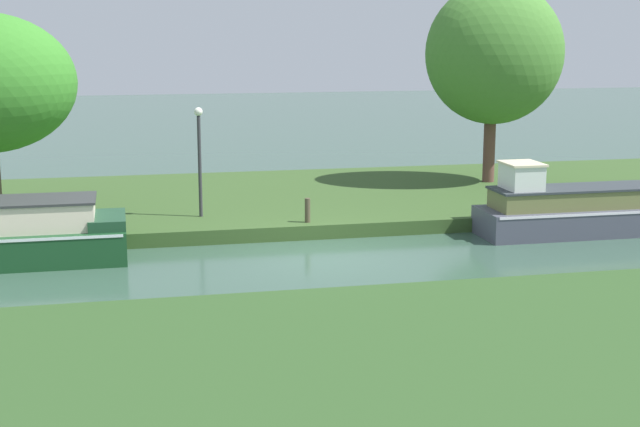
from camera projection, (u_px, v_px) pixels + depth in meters
name	position (u px, v px, depth m)	size (l,w,h in m)	color
ground_plane	(326.00, 258.00, 23.13)	(120.00, 120.00, 0.00)	#355342
riverbank_far	(279.00, 200.00, 29.79)	(72.00, 10.00, 0.40)	#345024
riverbank_near	(452.00, 382.00, 14.48)	(72.00, 10.00, 0.40)	#2C4B22
slate_narrowboat	(614.00, 209.00, 25.97)	(8.38, 1.81, 2.08)	#494B5A
willow_tree_centre	(495.00, 54.00, 31.16)	(4.79, 3.93, 6.85)	brown
lamp_post	(199.00, 149.00, 25.86)	(0.24, 0.24, 3.11)	#333338
mooring_post_near	(512.00, 205.00, 26.67)	(0.19, 0.19, 0.51)	brown
mooring_post_far	(308.00, 210.00, 25.37)	(0.15, 0.15, 0.68)	#49422F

